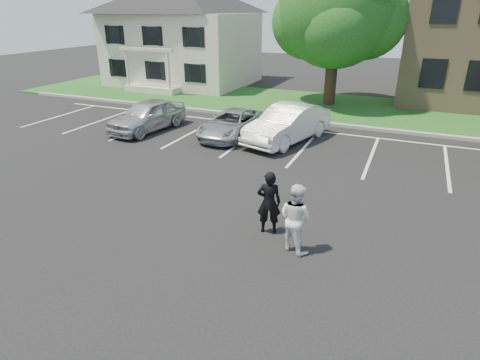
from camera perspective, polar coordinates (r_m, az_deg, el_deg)
name	(u,v)px	position (r m, az deg, el deg)	size (l,w,h in m)	color
ground_plane	(225,237)	(10.71, -2.15, -8.11)	(90.00, 90.00, 0.00)	black
curb	(324,124)	(21.33, 11.92, 7.87)	(40.00, 0.30, 0.15)	gray
grass_strip	(339,108)	(25.17, 13.89, 9.93)	(44.00, 8.00, 0.08)	#1A4A13
stall_lines	(341,145)	(18.24, 14.14, 4.81)	(34.00, 5.36, 0.01)	silver
house	(183,32)	(32.96, -8.17, 20.06)	(10.30, 9.22, 7.60)	#BEB4A0
tree	(339,12)	(25.43, 13.84, 22.19)	(7.80, 7.20, 8.80)	black
man_black_suit	(269,202)	(10.57, 4.13, -3.19)	(0.64, 0.42, 1.74)	black
man_white_shirt	(295,218)	(9.87, 7.89, -5.34)	(0.86, 0.67, 1.77)	white
car_silver_west	(148,115)	(20.31, -13.01, 8.95)	(1.75, 4.36, 1.48)	silver
car_silver_minivan	(232,124)	(18.85, -1.14, 8.00)	(2.00, 4.33, 1.20)	#A8AAB0
car_white_sedan	(288,124)	(18.19, 6.79, 7.93)	(1.70, 4.88, 1.61)	silver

